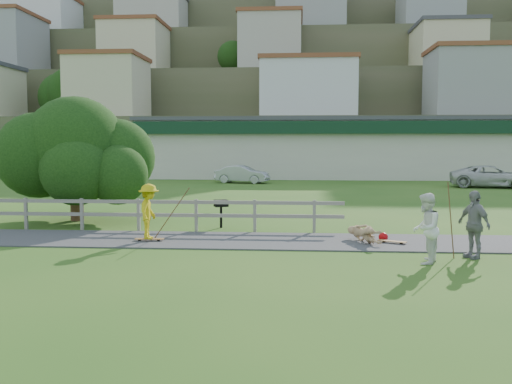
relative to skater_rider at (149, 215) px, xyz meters
The scene contains 18 objects.
ground 3.36m from the skater_rider, 20.24° to the right, with size 260.00×260.00×0.00m, color #295819.
path 3.18m from the skater_rider, ahead, with size 34.00×3.00×0.04m, color #353537.
fence 2.68m from the skater_rider, 125.78° to the left, with size 15.05×0.10×1.10m.
strip_mall 34.59m from the skater_rider, 78.22° to the left, with size 32.50×10.75×5.10m.
hillside 91.25m from the skater_rider, 88.06° to the left, with size 220.00×67.00×47.50m.
skater_rider is the anchor object (origin of this frame).
skater_fallen 6.54m from the skater_rider, ahead, with size 1.61×0.38×0.59m, color tan.
spectator_a 8.09m from the skater_rider, 18.04° to the right, with size 0.86×0.67×1.77m, color white.
spectator_b 9.25m from the skater_rider, 10.67° to the right, with size 1.04×0.43×1.78m, color gray.
car_silver 25.24m from the skater_rider, 89.34° to the left, with size 1.39×3.98×1.31m, color #ABAEB3.
car_white 28.26m from the skater_rider, 52.10° to the left, with size 2.45×5.32×1.48m, color silver.
tree 6.10m from the skater_rider, 132.03° to the left, with size 6.23×6.23×3.49m, color black, non-canonical shape.
bbq 3.57m from the skater_rider, 59.98° to the left, with size 0.46×0.35×1.00m, color black, non-canonical shape.
longboard_rider 0.79m from the skater_rider, ahead, with size 0.87×0.21×0.10m, color olive, non-canonical shape.
longboard_fallen 7.35m from the skater_rider, ahead, with size 0.85×0.21×0.09m, color olive, non-canonical shape.
helmet 7.17m from the skater_rider, ahead, with size 0.29×0.29×0.29m, color #B3090C.
pole_rider 0.74m from the skater_rider, 33.69° to the left, with size 0.03×0.03×2.00m, color brown.
pole_spec_left 8.68m from the skater_rider, 11.91° to the right, with size 0.03×0.03×2.01m, color brown.
Camera 1 is at (1.50, -15.72, 3.03)m, focal length 40.00 mm.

